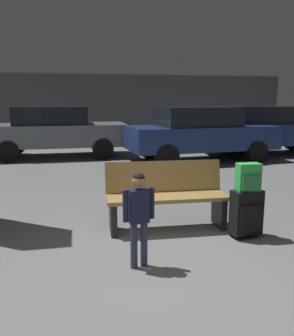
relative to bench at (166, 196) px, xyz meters
The scene contains 9 objects.
ground_plane 2.70m from the bench, 101.88° to the left, with size 18.00×18.00×0.10m, color slate.
garage_back_wall 11.51m from the bench, 92.73° to the left, with size 18.00×0.12×2.80m, color #565658.
bench is the anchor object (origin of this frame).
suitcase 1.05m from the bench, 31.09° to the right, with size 0.41×0.28×0.60m.
backpack_bright 1.09m from the bench, 31.15° to the right, with size 0.28×0.19×0.34m.
child 1.23m from the bench, 117.85° to the right, with size 0.33×0.19×1.00m.
parked_car_side 7.56m from the bench, 50.83° to the left, with size 4.25×2.10×1.51m.
parked_car_far 6.85m from the bench, 104.65° to the left, with size 4.12×1.84×1.51m.
parked_car_near 5.54m from the bench, 65.68° to the left, with size 4.24×2.09×1.51m.
Camera 1 is at (-0.62, -3.05, 1.70)m, focal length 38.04 mm.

